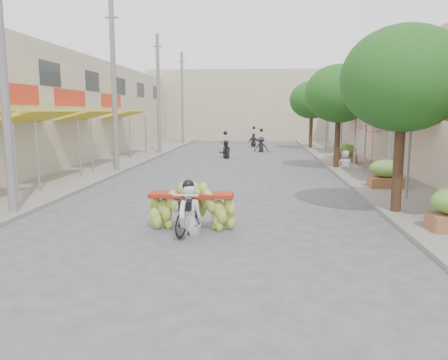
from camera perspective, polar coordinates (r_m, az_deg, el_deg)
ground at (r=9.12m, az=-5.34°, el=-9.76°), size 120.00×120.00×0.00m
sidewalk_left at (r=25.18m, az=-15.06°, el=2.12°), size 4.00×60.00×0.12m
sidewalk_right at (r=24.29m, az=17.77°, el=1.76°), size 4.00×60.00×0.12m
shophouse_row_left at (r=26.25m, az=-26.49°, el=8.20°), size 9.77×40.00×6.00m
far_building at (r=46.53m, az=2.99°, el=9.65°), size 20.00×6.00×7.00m
utility_pole_near at (r=13.49m, az=-26.94°, el=12.70°), size 0.60×0.24×8.00m
utility_pole_mid at (r=21.68m, az=-14.17°, el=11.61°), size 0.60×0.24×8.00m
utility_pole_far at (r=30.33m, az=-8.56°, el=10.94°), size 0.60×0.24×8.00m
utility_pole_back at (r=39.14m, az=-5.47°, el=10.53°), size 0.60×0.24×8.00m
street_tree_near at (r=13.10m, az=22.40°, el=12.07°), size 3.40×3.40×5.25m
street_tree_mid at (r=22.84m, az=14.80°, el=10.82°), size 3.40×3.40×5.25m
street_tree_far at (r=34.72m, az=11.40°, el=10.20°), size 3.40×3.40×5.25m
produce_crate_mid at (r=17.28m, az=20.39°, el=1.05°), size 1.20×0.88×1.16m
produce_crate_far at (r=25.03m, az=15.55°, el=3.56°), size 1.20×0.88×1.16m
banana_motorbike at (r=10.63m, az=-4.48°, el=-2.90°), size 2.20×1.84×2.25m
market_umbrella at (r=18.36m, az=18.97°, el=7.15°), size 2.27×2.27×1.79m
pedestrian at (r=23.35m, az=15.61°, el=3.76°), size 0.83×0.52×1.65m
bg_motorbike_a at (r=27.61m, az=0.17°, el=4.39°), size 1.09×1.91×1.95m
bg_motorbike_b at (r=31.82m, az=4.88°, el=5.23°), size 1.09×1.57×1.95m
bg_motorbike_c at (r=36.43m, az=3.90°, el=5.64°), size 0.99×1.48×1.95m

